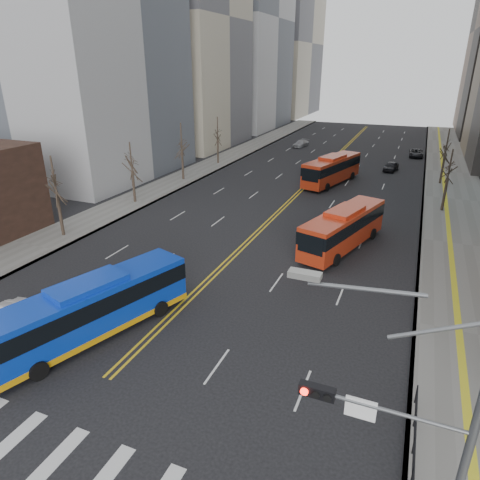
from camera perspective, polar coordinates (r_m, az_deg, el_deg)
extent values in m
plane|color=black|center=(21.06, -26.70, -24.46)|extent=(220.00, 220.00, 0.00)
cube|color=slate|center=(55.38, 26.72, 4.85)|extent=(7.00, 130.00, 0.15)
cube|color=slate|center=(62.45, -6.13, 8.91)|extent=(5.00, 130.00, 0.15)
cube|color=silver|center=(21.79, -28.95, -23.08)|extent=(0.70, 4.00, 0.01)
cube|color=silver|center=(20.36, -24.24, -25.88)|extent=(0.70, 4.00, 0.01)
cube|color=gold|center=(66.17, 10.86, 9.35)|extent=(0.15, 100.00, 0.01)
cube|color=gold|center=(66.09, 11.21, 9.30)|extent=(0.15, 100.00, 0.01)
cube|color=#A39983|center=(86.47, -8.91, 27.16)|extent=(22.00, 22.00, 44.00)
cube|color=#9B9B9E|center=(110.28, -0.37, 27.38)|extent=(20.00, 26.00, 48.00)
cube|color=#A39983|center=(139.72, 5.68, 24.60)|extent=(18.00, 30.00, 40.00)
cylinder|color=slate|center=(14.94, 27.47, -26.00)|extent=(0.24, 0.24, 8.00)
cylinder|color=slate|center=(13.70, 18.73, -20.66)|extent=(4.50, 0.12, 0.12)
cube|color=black|center=(13.80, 10.23, -19.22)|extent=(1.10, 0.28, 0.38)
cylinder|color=#FF190C|center=(13.74, 8.57, -19.35)|extent=(0.24, 0.08, 0.24)
cylinder|color=black|center=(13.69, 10.07, -19.65)|extent=(0.24, 0.08, 0.24)
cylinder|color=black|center=(13.65, 11.59, -19.94)|extent=(0.24, 0.08, 0.24)
cube|color=white|center=(13.83, 15.78, -20.84)|extent=(0.90, 0.06, 0.70)
cube|color=#999993|center=(11.76, 8.64, -4.62)|extent=(0.90, 0.35, 0.18)
cube|color=black|center=(19.64, 22.40, -22.87)|extent=(0.04, 6.00, 0.04)
cylinder|color=black|center=(18.95, 22.00, -27.08)|extent=(0.06, 0.06, 1.00)
cylinder|color=black|center=(19.99, 22.17, -23.90)|extent=(0.06, 0.06, 1.00)
cylinder|color=black|center=(21.08, 22.32, -21.03)|extent=(0.06, 0.06, 1.00)
cylinder|color=black|center=(22.23, 22.44, -18.46)|extent=(0.06, 0.06, 1.00)
cylinder|color=#33271F|center=(41.56, -22.82, 2.95)|extent=(0.28, 0.28, 3.90)
cylinder|color=#33271F|center=(49.51, -13.98, 6.83)|extent=(0.28, 0.28, 3.60)
cylinder|color=#33271F|center=(58.38, -7.65, 9.82)|extent=(0.28, 0.28, 4.00)
cylinder|color=#33271F|center=(67.93, -2.96, 11.68)|extent=(0.28, 0.28, 3.80)
cylinder|color=#33271F|center=(50.02, 25.59, 5.37)|extent=(0.28, 0.28, 3.50)
cylinder|color=#33271F|center=(61.64, 25.36, 8.43)|extent=(0.28, 0.28, 3.75)
cube|color=#0C34B6|center=(25.86, -19.24, -8.65)|extent=(6.19, 12.19, 2.86)
cube|color=black|center=(25.59, -19.39, -7.58)|extent=(6.25, 12.23, 1.03)
cube|color=#0C34B6|center=(25.14, -19.68, -5.66)|extent=(3.24, 4.62, 0.40)
cube|color=orange|center=(26.49, -18.89, -10.94)|extent=(6.25, 12.23, 0.35)
cylinder|color=black|center=(26.30, -27.64, -12.89)|extent=(0.60, 1.04, 1.00)
cylinder|color=black|center=(24.32, -25.28, -15.49)|extent=(0.60, 1.04, 1.00)
cylinder|color=black|center=(29.12, -13.70, -7.20)|extent=(0.60, 1.04, 1.00)
cylinder|color=black|center=(27.34, -10.57, -9.00)|extent=(0.60, 1.04, 1.00)
cube|color=#B12C12|center=(36.98, 13.62, 1.53)|extent=(5.47, 11.25, 2.85)
cube|color=black|center=(36.79, 13.69, 2.34)|extent=(5.54, 11.28, 1.02)
cube|color=#B12C12|center=(36.48, 13.83, 3.76)|extent=(2.99, 4.25, 0.40)
cylinder|color=black|center=(35.06, 9.07, -1.54)|extent=(0.57, 1.04, 1.00)
cylinder|color=black|center=(34.02, 12.70, -2.59)|extent=(0.57, 1.04, 1.00)
cylinder|color=black|center=(40.91, 14.06, 1.62)|extent=(0.57, 1.04, 1.00)
cylinder|color=black|center=(40.03, 17.26, 0.80)|extent=(0.57, 1.04, 1.00)
cube|color=#B12C12|center=(57.52, 12.14, 9.18)|extent=(5.54, 11.79, 3.00)
cube|color=black|center=(57.39, 12.19, 9.74)|extent=(5.61, 11.83, 1.07)
cube|color=#B12C12|center=(57.18, 12.27, 10.74)|extent=(3.08, 4.44, 0.40)
cylinder|color=black|center=(55.23, 9.09, 7.41)|extent=(0.55, 1.04, 1.00)
cylinder|color=black|center=(54.07, 11.52, 6.91)|extent=(0.55, 1.04, 1.00)
cylinder|color=black|center=(61.61, 12.49, 8.73)|extent=(0.55, 1.04, 1.00)
cylinder|color=black|center=(60.58, 14.72, 8.29)|extent=(0.55, 1.04, 1.00)
imported|color=white|center=(28.71, -28.90, -9.51)|extent=(2.33, 4.71, 1.49)
imported|color=black|center=(67.08, 19.48, 9.23)|extent=(2.22, 4.13, 1.33)
imported|color=#9FA0A5|center=(83.41, 8.12, 12.63)|extent=(2.51, 4.58, 1.26)
imported|color=black|center=(79.22, 22.42, 10.68)|extent=(2.35, 4.74, 1.29)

